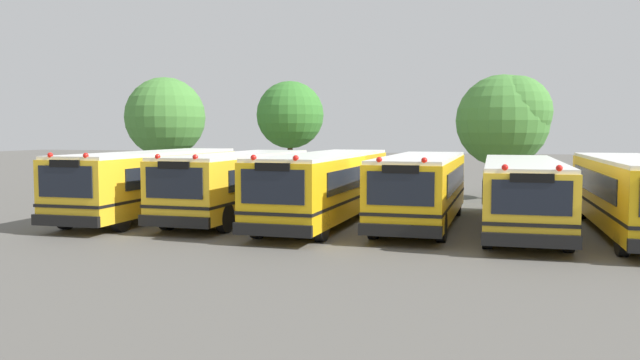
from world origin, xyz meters
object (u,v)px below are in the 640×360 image
object	(u,v)px
school_bus_2	(325,185)
school_bus_5	(634,192)
tree_1	(290,113)
school_bus_0	(153,180)
school_bus_4	(522,191)
school_bus_1	(238,182)
tree_0	(166,118)
tree_2	(507,118)
school_bus_3	(421,187)

from	to	relation	value
school_bus_2	school_bus_5	world-z (taller)	school_bus_2
school_bus_2	tree_1	distance (m)	11.54
school_bus_0	tree_1	world-z (taller)	tree_1
school_bus_4	school_bus_1	bearing A→B (deg)	-1.06
school_bus_2	tree_1	size ratio (longest dim) A/B	1.81
school_bus_4	school_bus_5	world-z (taller)	school_bus_5
tree_0	tree_2	size ratio (longest dim) A/B	1.04
school_bus_4	school_bus_2	bearing A→B (deg)	1.64
school_bus_0	school_bus_2	size ratio (longest dim) A/B	1.00
tree_2	school_bus_3	bearing A→B (deg)	-105.76
school_bus_1	school_bus_4	size ratio (longest dim) A/B	0.89
tree_1	school_bus_2	bearing A→B (deg)	-64.39
school_bus_1	school_bus_3	world-z (taller)	school_bus_1
school_bus_3	tree_2	world-z (taller)	tree_2
school_bus_2	tree_0	world-z (taller)	tree_0
school_bus_5	school_bus_4	bearing A→B (deg)	-4.36
school_bus_4	tree_1	xyz separation A→B (m)	(-11.87, 9.71, 3.06)
tree_1	tree_0	bearing A→B (deg)	176.35
school_bus_1	tree_1	xyz separation A→B (m)	(-1.16, 9.73, 2.99)
school_bus_2	tree_2	bearing A→B (deg)	-120.09
school_bus_5	tree_1	bearing A→B (deg)	-34.33
school_bus_1	school_bus_5	world-z (taller)	school_bus_1
school_bus_2	school_bus_3	xyz separation A→B (m)	(3.54, 0.37, -0.03)
school_bus_0	school_bus_3	bearing A→B (deg)	-178.53
school_bus_0	school_bus_3	size ratio (longest dim) A/B	1.12
school_bus_5	tree_1	xyz separation A→B (m)	(-15.42, 9.87, 3.00)
school_bus_2	tree_2	distance (m)	12.84
school_bus_0	school_bus_2	world-z (taller)	school_bus_0
school_bus_2	tree_1	bearing A→B (deg)	-63.45
school_bus_0	tree_0	distance (m)	12.14
school_bus_0	tree_1	xyz separation A→B (m)	(2.46, 10.04, 2.97)
school_bus_2	school_bus_3	world-z (taller)	school_bus_2
school_bus_1	school_bus_2	xyz separation A→B (m)	(3.66, -0.32, 0.02)
school_bus_0	school_bus_5	bearing A→B (deg)	-179.89
school_bus_3	tree_1	xyz separation A→B (m)	(-8.36, 9.68, 3.00)
school_bus_2	school_bus_5	size ratio (longest dim) A/B	0.98
school_bus_2	tree_0	distance (m)	16.69
school_bus_0	school_bus_2	bearing A→B (deg)	179.48
school_bus_4	school_bus_5	bearing A→B (deg)	176.15
school_bus_2	tree_2	xyz separation A→B (m)	(6.47, 10.76, 2.67)
school_bus_2	school_bus_3	distance (m)	3.56
tree_0	tree_2	distance (m)	19.09
school_bus_4	tree_1	world-z (taller)	tree_1
school_bus_4	tree_2	bearing A→B (deg)	-88.05
school_bus_5	school_bus_1	bearing A→B (deg)	-2.27
school_bus_3	school_bus_0	bearing A→B (deg)	1.93
school_bus_3	school_bus_4	distance (m)	3.50
school_bus_0	school_bus_1	size ratio (longest dim) A/B	1.09
school_bus_5	tree_1	world-z (taller)	tree_1
school_bus_4	tree_0	world-z (taller)	tree_0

